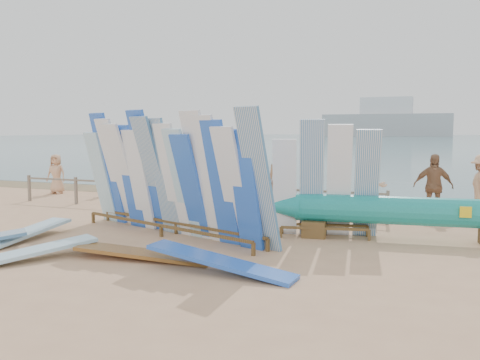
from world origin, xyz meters
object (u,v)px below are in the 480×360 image
at_px(flat_board_a, 22,241).
at_px(beach_chair_left, 217,201).
at_px(stroller, 242,193).
at_px(beachgoer_5, 239,177).
at_px(flat_board_b, 24,261).
at_px(beachgoer_0, 56,174).
at_px(beachgoer_7, 278,180).
at_px(beachgoer_11, 134,167).
at_px(vendor_table, 238,219).
at_px(beachgoer_2, 136,176).
at_px(beachgoer_1, 114,170).
at_px(beach_chair_right, 234,202).
at_px(flat_board_c, 144,260).
at_px(beachgoer_8, 373,188).
at_px(main_surfboard_rack, 168,179).
at_px(outrigger_canoe, 401,213).
at_px(beachgoer_10, 433,186).
at_px(side_surfboard_rack, 326,184).
at_px(flat_board_d, 221,274).

xyz_separation_m(flat_board_a, beach_chair_left, (2.21, 5.67, 0.27)).
relative_size(stroller, beachgoer_5, 0.67).
height_order(flat_board_b, beachgoer_0, beachgoer_0).
height_order(stroller, beachgoer_7, beachgoer_7).
relative_size(beachgoer_11, beachgoer_7, 1.03).
bearing_deg(beachgoer_11, vendor_table, -91.81).
bearing_deg(beachgoer_11, stroller, -75.96).
bearing_deg(beachgoer_2, beachgoer_1, 30.65).
xyz_separation_m(beach_chair_right, beachgoer_0, (-7.92, 1.17, 0.52)).
height_order(beachgoer_7, beachgoer_1, beachgoer_1).
distance_m(flat_board_a, flat_board_c, 3.45).
bearing_deg(beachgoer_8, vendor_table, -169.78).
bearing_deg(beach_chair_right, beach_chair_left, 160.45).
xyz_separation_m(main_surfboard_rack, beach_chair_left, (-0.54, 3.93, -1.04)).
bearing_deg(beachgoer_11, beachgoer_2, -103.99).
xyz_separation_m(outrigger_canoe, beachgoer_8, (-0.94, 2.55, 0.24)).
height_order(beachgoer_10, beachgoer_5, beachgoer_10).
xyz_separation_m(beach_chair_right, beachgoer_1, (-5.79, 1.89, 0.67)).
bearing_deg(beach_chair_right, beachgoer_5, 70.93).
bearing_deg(beachgoer_10, side_surfboard_rack, -127.40).
height_order(beachgoer_11, beachgoer_8, beachgoer_11).
height_order(flat_board_c, beach_chair_left, beach_chair_left).
xyz_separation_m(flat_board_a, beachgoer_8, (6.90, 5.67, 0.88)).
xyz_separation_m(stroller, beachgoer_1, (-5.87, 1.40, 0.46)).
bearing_deg(flat_board_c, flat_board_a, 75.94).
bearing_deg(stroller, flat_board_c, -91.50).
relative_size(beach_chair_left, beachgoer_8, 0.53).
height_order(stroller, beachgoer_2, beachgoer_2).
distance_m(beachgoer_8, beachgoer_5, 5.20).
bearing_deg(main_surfboard_rack, side_surfboard_rack, 36.94).
height_order(vendor_table, beachgoer_5, beachgoer_5).
height_order(main_surfboard_rack, vendor_table, main_surfboard_rack).
height_order(flat_board_b, beachgoer_5, beachgoer_5).
bearing_deg(vendor_table, beachgoer_7, 110.39).
relative_size(side_surfboard_rack, beachgoer_11, 1.52).
relative_size(side_surfboard_rack, beachgoer_2, 1.60).
relative_size(flat_board_c, beachgoer_10, 1.50).
height_order(side_surfboard_rack, flat_board_b, side_surfboard_rack).
distance_m(side_surfboard_rack, flat_board_b, 6.51).
distance_m(flat_board_d, beachgoer_1, 11.83).
bearing_deg(flat_board_c, beachgoer_1, 31.31).
distance_m(beach_chair_right, beachgoer_0, 8.02).
distance_m(beachgoer_2, beachgoer_8, 8.30).
bearing_deg(beachgoer_7, beachgoer_1, 147.83).
bearing_deg(beach_chair_left, beachgoer_10, 17.30).
height_order(vendor_table, beachgoer_1, beachgoer_1).
bearing_deg(beach_chair_right, flat_board_d, -105.69).
distance_m(beach_chair_right, beachgoer_11, 7.10).
height_order(vendor_table, flat_board_a, vendor_table).
bearing_deg(stroller, beachgoer_8, -15.67).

